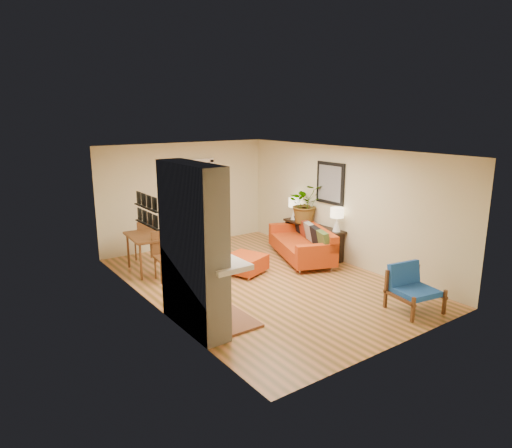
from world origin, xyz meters
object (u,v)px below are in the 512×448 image
object	(u,v)px
sofa	(304,243)
ottoman	(245,263)
lamp_near	(337,217)
houseplant	(306,203)
blue_chair	(411,285)
console_table	(313,231)
lamp_far	(295,206)
dining_table	(151,242)

from	to	relation	value
sofa	ottoman	xyz separation A→B (m)	(-1.68, -0.02, -0.15)
lamp_near	houseplant	distance (m)	1.04
sofa	blue_chair	distance (m)	3.20
console_table	houseplant	size ratio (longest dim) A/B	1.95
lamp_near	lamp_far	world-z (taller)	same
console_table	lamp_near	distance (m)	0.90
ottoman	dining_table	xyz separation A→B (m)	(-1.53, 1.29, 0.42)
dining_table	lamp_far	world-z (taller)	lamp_far
blue_chair	console_table	size ratio (longest dim) A/B	0.47
sofa	console_table	xyz separation A→B (m)	(0.38, 0.12, 0.20)
lamp_far	houseplant	size ratio (longest dim) A/B	0.57
sofa	houseplant	world-z (taller)	houseplant
dining_table	houseplant	world-z (taller)	houseplant
ottoman	lamp_near	world-z (taller)	lamp_near
sofa	ottoman	distance (m)	1.69
console_table	blue_chair	bearing A→B (deg)	-102.93
dining_table	lamp_far	bearing A→B (deg)	-6.99
blue_chair	dining_table	xyz separation A→B (m)	(-2.84, 4.44, 0.22)
sofa	dining_table	distance (m)	3.47
sofa	dining_table	xyz separation A→B (m)	(-3.22, 1.27, 0.27)
ottoman	blue_chair	world-z (taller)	blue_chair
sofa	houseplant	size ratio (longest dim) A/B	2.47
houseplant	dining_table	bearing A→B (deg)	166.53
sofa	lamp_near	world-z (taller)	lamp_near
lamp_near	lamp_far	xyz separation A→B (m)	(0.00, 1.45, 0.00)
ottoman	lamp_near	size ratio (longest dim) A/B	1.81
blue_chair	lamp_far	xyz separation A→B (m)	(0.76, 4.00, 0.64)
blue_chair	console_table	world-z (taller)	blue_chair
blue_chair	lamp_near	bearing A→B (deg)	73.44
ottoman	console_table	bearing A→B (deg)	4.11
dining_table	console_table	size ratio (longest dim) A/B	1.00
console_table	houseplant	distance (m)	0.68
console_table	lamp_far	size ratio (longest dim) A/B	3.43
sofa	lamp_far	xyz separation A→B (m)	(0.38, 0.82, 0.69)
ottoman	lamp_near	bearing A→B (deg)	-16.31
ottoman	lamp_near	distance (m)	2.31
blue_chair	dining_table	world-z (taller)	dining_table
houseplant	lamp_far	bearing A→B (deg)	88.63
blue_chair	lamp_near	size ratio (longest dim) A/B	1.60
dining_table	blue_chair	bearing A→B (deg)	-57.40
blue_chair	houseplant	distance (m)	3.74
sofa	lamp_far	bearing A→B (deg)	65.02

